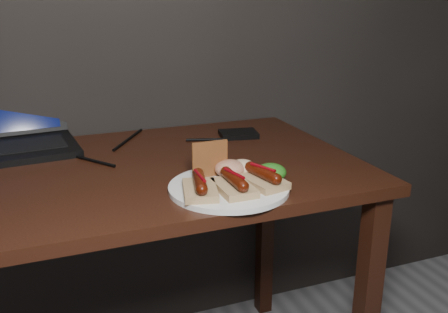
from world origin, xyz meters
The scene contains 11 objects.
desk centered at (0.00, 1.38, 0.66)m, with size 1.40×0.70×0.75m.
hard_drive centered at (0.48, 1.54, 0.76)m, with size 0.11×0.08×0.02m, color black.
desk_cables centered at (-0.01, 1.53, 0.75)m, with size 0.99×0.33×0.01m.
plate centered at (0.29, 1.15, 0.76)m, with size 0.27×0.27×0.01m, color white.
bread_sausage_left centered at (0.22, 1.13, 0.78)m, with size 0.10×0.13×0.04m.
bread_sausage_center centered at (0.29, 1.11, 0.78)m, with size 0.07×0.12×0.04m.
bread_sausage_right centered at (0.37, 1.13, 0.78)m, with size 0.09×0.13×0.04m.
crispbread centered at (0.27, 1.22, 0.80)m, with size 0.09×0.01×0.09m, color #9C592A.
salad_greens centered at (0.40, 1.14, 0.78)m, with size 0.07×0.07×0.04m, color #195711.
salsa_mound centered at (0.32, 1.20, 0.78)m, with size 0.07×0.07×0.04m, color #9E150F.
coleslaw_mound centered at (0.35, 1.20, 0.78)m, with size 0.06×0.06×0.04m, color silver.
Camera 1 is at (-0.09, 0.19, 1.17)m, focal length 40.00 mm.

